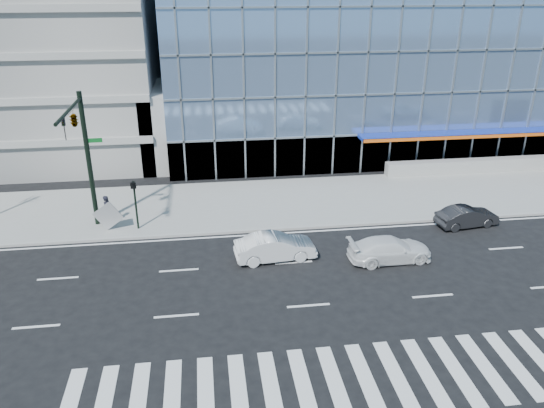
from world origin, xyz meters
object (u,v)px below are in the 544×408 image
(traffic_signal, at_px, (79,134))
(white_suv, at_px, (390,249))
(white_sedan, at_px, (275,247))
(ped_signal_post, at_px, (135,198))
(dark_sedan, at_px, (467,217))
(pedestrian, at_px, (108,210))
(tilted_panel, at_px, (108,216))

(traffic_signal, xyz_separation_m, white_suv, (16.08, -4.98, -5.52))
(traffic_signal, xyz_separation_m, white_sedan, (10.08, -4.03, -5.46))
(ped_signal_post, relative_size, dark_sedan, 0.80)
(white_suv, height_order, white_sedan, white_sedan)
(white_sedan, distance_m, pedestrian, 10.80)
(pedestrian, bearing_deg, white_sedan, -95.62)
(dark_sedan, bearing_deg, white_suv, 111.68)
(ped_signal_post, relative_size, tilted_panel, 2.31)
(white_sedan, height_order, dark_sedan, white_sedan)
(ped_signal_post, relative_size, white_sedan, 0.70)
(white_suv, bearing_deg, traffic_signal, 70.20)
(white_suv, bearing_deg, white_sedan, 78.43)
(ped_signal_post, xyz_separation_m, white_sedan, (7.58, -4.41, -1.43))
(dark_sedan, bearing_deg, ped_signal_post, 76.40)
(traffic_signal, height_order, white_suv, traffic_signal)
(ped_signal_post, xyz_separation_m, pedestrian, (-1.79, 0.96, -1.09))
(ped_signal_post, xyz_separation_m, dark_sedan, (19.58, -1.94, -1.52))
(white_suv, relative_size, tilted_panel, 3.43)
(white_suv, bearing_deg, ped_signal_post, 65.90)
(white_suv, bearing_deg, pedestrian, 65.07)
(white_suv, xyz_separation_m, dark_sedan, (6.00, 3.41, -0.03))
(pedestrian, height_order, tilted_panel, tilted_panel)
(dark_sedan, height_order, tilted_panel, tilted_panel)
(tilted_panel, bearing_deg, pedestrian, 102.14)
(white_sedan, distance_m, dark_sedan, 12.25)
(pedestrian, bearing_deg, white_suv, -88.14)
(traffic_signal, xyz_separation_m, ped_signal_post, (2.50, 0.37, -4.02))
(ped_signal_post, height_order, tilted_panel, ped_signal_post)
(pedestrian, xyz_separation_m, tilted_panel, (0.15, -0.90, 0.00))
(ped_signal_post, distance_m, white_suv, 14.68)
(white_sedan, bearing_deg, tilted_panel, 59.24)
(dark_sedan, distance_m, tilted_panel, 21.32)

